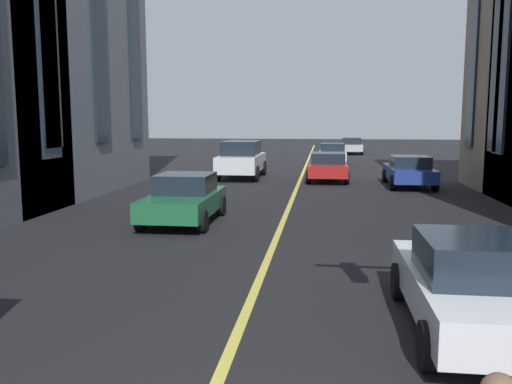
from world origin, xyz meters
name	(u,v)px	position (x,y,z in m)	size (l,w,h in m)	color
lane_centre_line	(295,192)	(20.00, 0.00, 0.00)	(80.00, 0.16, 0.01)	#D8C64C
car_green_parked_a	(184,199)	(12.97, 2.82, 0.70)	(3.90, 1.89, 1.40)	#1E6038
car_white_near	(476,284)	(5.61, -3.27, 0.70)	(3.90, 1.89, 1.40)	silver
car_red_mid	(328,166)	(24.19, -1.34, 0.70)	(4.40, 1.95, 1.37)	#B21E1E
car_white_oncoming	(241,159)	(24.86, 2.99, 0.97)	(4.70, 2.14, 1.88)	silver
car_silver_trailing	(351,146)	(44.79, -3.45, 0.70)	(3.90, 1.89, 1.40)	#B7BABF
car_blue_far	(409,171)	(22.37, -4.90, 0.70)	(4.40, 1.95, 1.37)	navy
car_white_parked_b	(332,154)	(33.82, -1.69, 0.70)	(3.90, 1.89, 1.40)	silver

